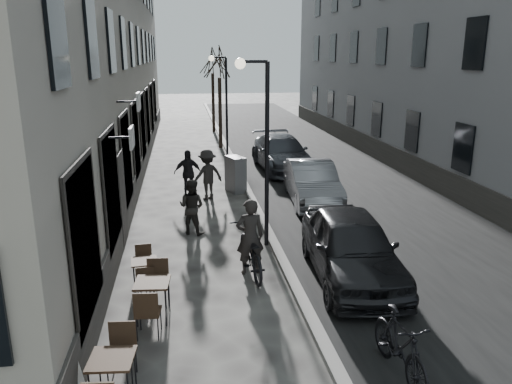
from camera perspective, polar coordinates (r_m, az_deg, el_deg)
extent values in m
plane|color=#363331|center=(8.95, 8.01, -20.19)|extent=(120.00, 120.00, 0.00)
cube|color=black|center=(24.28, 6.25, 3.16)|extent=(7.30, 60.00, 0.00)
cube|color=slate|center=(23.63, -2.36, 3.03)|extent=(0.25, 60.00, 0.12)
cylinder|color=black|center=(13.40, 1.26, 3.94)|extent=(0.12, 0.12, 5.00)
cylinder|color=black|center=(13.06, -0.24, 14.69)|extent=(0.70, 0.08, 0.08)
sphere|color=#FFF2CC|center=(13.02, -1.81, 14.46)|extent=(0.28, 0.28, 0.28)
cylinder|color=black|center=(25.17, -3.37, 9.43)|extent=(0.12, 0.12, 5.00)
cylinder|color=black|center=(25.00, -4.30, 15.11)|extent=(0.70, 0.08, 0.08)
sphere|color=#FFF2CC|center=(24.98, -5.12, 14.98)|extent=(0.28, 0.28, 0.28)
cylinder|color=black|center=(28.20, -4.12, 8.96)|extent=(0.20, 0.20, 3.90)
cylinder|color=black|center=(34.15, -4.91, 10.11)|extent=(0.20, 0.20, 3.90)
cube|color=black|center=(8.17, -16.19, -17.86)|extent=(0.72, 0.72, 0.04)
cylinder|color=black|center=(8.68, -17.44, -19.00)|extent=(0.03, 0.03, 0.77)
cylinder|color=black|center=(8.57, -13.63, -19.21)|extent=(0.03, 0.03, 0.77)
cube|color=black|center=(10.28, -11.79, -10.10)|extent=(0.74, 0.74, 0.04)
cylinder|color=black|center=(10.27, -13.51, -12.86)|extent=(0.03, 0.03, 0.79)
cylinder|color=black|center=(10.18, -10.27, -12.92)|extent=(0.03, 0.03, 0.79)
cylinder|color=black|center=(10.76, -12.97, -11.42)|extent=(0.03, 0.03, 0.79)
cylinder|color=black|center=(10.68, -9.90, -11.47)|extent=(0.03, 0.03, 0.79)
cube|color=black|center=(11.63, -12.68, -7.72)|extent=(0.62, 0.62, 0.04)
cylinder|color=black|center=(11.55, -13.75, -9.86)|extent=(0.02, 0.02, 0.66)
cylinder|color=black|center=(11.55, -11.34, -9.71)|extent=(0.02, 0.02, 0.66)
cylinder|color=black|center=(11.99, -13.77, -8.89)|extent=(0.02, 0.02, 0.66)
cylinder|color=black|center=(11.99, -11.45, -8.74)|extent=(0.02, 0.02, 0.66)
cube|color=silver|center=(8.34, -20.69, -19.49)|extent=(0.46, 0.68, 1.04)
cube|color=slate|center=(19.25, -2.35, 2.04)|extent=(0.79, 1.04, 1.38)
imported|color=black|center=(12.19, -0.69, -6.74)|extent=(0.96, 2.26, 1.15)
imported|color=black|center=(12.05, -0.70, -5.13)|extent=(0.73, 0.51, 1.89)
imported|color=black|center=(14.84, -7.36, -1.68)|extent=(1.01, 0.94, 1.66)
imported|color=black|center=(18.26, -5.58, 1.99)|extent=(1.37, 1.12, 1.85)
imported|color=black|center=(18.76, -7.80, 2.14)|extent=(1.07, 0.51, 1.77)
imported|color=black|center=(12.09, 10.84, -6.10)|extent=(2.22, 4.80, 1.59)
imported|color=gray|center=(17.94, 6.42, 1.08)|extent=(1.89, 4.56, 1.47)
imported|color=#33363C|center=(23.01, 2.97, 4.47)|extent=(2.39, 5.35, 1.53)
imported|color=black|center=(8.92, 16.13, -16.52)|extent=(0.63, 1.89, 1.12)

